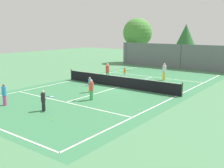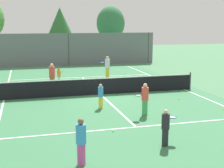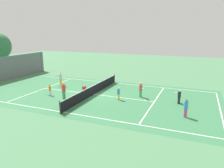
# 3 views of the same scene
# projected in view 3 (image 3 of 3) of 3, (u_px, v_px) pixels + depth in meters

# --- Properties ---
(ground_plane) EXTENTS (80.00, 80.00, 0.00)m
(ground_plane) POSITION_uv_depth(u_px,v_px,m) (94.00, 94.00, 22.39)
(ground_plane) COLOR #4C8456
(court_surface) EXTENTS (13.00, 25.00, 0.01)m
(court_surface) POSITION_uv_depth(u_px,v_px,m) (94.00, 94.00, 22.39)
(court_surface) COLOR #387A4C
(court_surface) RESTS_ON ground_plane
(tennis_net) EXTENTS (11.90, 0.10, 1.10)m
(tennis_net) POSITION_uv_depth(u_px,v_px,m) (94.00, 90.00, 22.26)
(tennis_net) COLOR #333833
(tennis_net) RESTS_ON ground_plane
(tree_0) EXTENTS (3.36, 3.67, 6.18)m
(tree_0) POSITION_uv_depth(u_px,v_px,m) (0.00, 46.00, 33.94)
(tree_0) COLOR brown
(tree_0) RESTS_ON ground_plane
(player_0) EXTENTS (0.48, 0.82, 1.13)m
(player_0) POSITION_uv_depth(u_px,v_px,m) (50.00, 90.00, 21.91)
(player_0) COLOR silver
(player_0) RESTS_ON ground_plane
(player_1) EXTENTS (0.26, 0.26, 1.24)m
(player_1) POSITION_uv_depth(u_px,v_px,m) (119.00, 93.00, 20.48)
(player_1) COLOR yellow
(player_1) RESTS_ON ground_plane
(player_2) EXTENTS (0.70, 0.91, 1.72)m
(player_2) POSITION_uv_depth(u_px,v_px,m) (61.00, 79.00, 25.79)
(player_2) COLOR yellow
(player_2) RESTS_ON ground_plane
(player_3) EXTENTS (0.31, 0.31, 1.46)m
(player_3) POSITION_uv_depth(u_px,v_px,m) (186.00, 108.00, 16.27)
(player_3) COLOR #D14799
(player_3) RESTS_ON ground_plane
(player_4) EXTENTS (0.84, 0.73, 1.50)m
(player_4) POSITION_uv_depth(u_px,v_px,m) (141.00, 90.00, 21.30)
(player_4) COLOR #3FA559
(player_4) RESTS_ON ground_plane
(player_5) EXTENTS (0.78, 0.72, 1.31)m
(player_5) POSITION_uv_depth(u_px,v_px,m) (179.00, 97.00, 19.35)
(player_5) COLOR #232328
(player_5) RESTS_ON ground_plane
(player_6) EXTENTS (0.37, 0.37, 1.73)m
(player_6) POSITION_uv_depth(u_px,v_px,m) (64.00, 91.00, 20.46)
(player_6) COLOR #3FA559
(player_6) RESTS_ON ground_plane
(ball_crate) EXTENTS (0.39, 0.33, 0.43)m
(ball_crate) POSITION_uv_depth(u_px,v_px,m) (84.00, 88.00, 24.31)
(ball_crate) COLOR red
(ball_crate) RESTS_ON ground_plane
(tennis_ball_0) EXTENTS (0.07, 0.07, 0.07)m
(tennis_ball_0) POSITION_uv_depth(u_px,v_px,m) (45.00, 78.00, 30.16)
(tennis_ball_0) COLOR #CCE533
(tennis_ball_0) RESTS_ON ground_plane
(tennis_ball_1) EXTENTS (0.07, 0.07, 0.07)m
(tennis_ball_1) POSITION_uv_depth(u_px,v_px,m) (65.00, 104.00, 19.34)
(tennis_ball_1) COLOR #CCE533
(tennis_ball_1) RESTS_ON ground_plane
(tennis_ball_2) EXTENTS (0.07, 0.07, 0.07)m
(tennis_ball_2) POSITION_uv_depth(u_px,v_px,m) (190.00, 99.00, 20.77)
(tennis_ball_2) COLOR #CCE533
(tennis_ball_2) RESTS_ON ground_plane
(tennis_ball_3) EXTENTS (0.07, 0.07, 0.07)m
(tennis_ball_3) POSITION_uv_depth(u_px,v_px,m) (150.00, 87.00, 25.08)
(tennis_ball_3) COLOR #CCE533
(tennis_ball_3) RESTS_ON ground_plane
(tennis_ball_4) EXTENTS (0.07, 0.07, 0.07)m
(tennis_ball_4) POSITION_uv_depth(u_px,v_px,m) (52.00, 83.00, 27.23)
(tennis_ball_4) COLOR #CCE533
(tennis_ball_4) RESTS_ON ground_plane
(tennis_ball_5) EXTENTS (0.07, 0.07, 0.07)m
(tennis_ball_5) POSITION_uv_depth(u_px,v_px,m) (127.00, 87.00, 25.02)
(tennis_ball_5) COLOR #CCE533
(tennis_ball_5) RESTS_ON ground_plane
(tennis_ball_6) EXTENTS (0.07, 0.07, 0.07)m
(tennis_ball_6) POSITION_uv_depth(u_px,v_px,m) (61.00, 87.00, 25.32)
(tennis_ball_6) COLOR #CCE533
(tennis_ball_6) RESTS_ON ground_plane
(tennis_ball_7) EXTENTS (0.07, 0.07, 0.07)m
(tennis_ball_7) POSITION_uv_depth(u_px,v_px,m) (155.00, 105.00, 18.96)
(tennis_ball_7) COLOR #CCE533
(tennis_ball_7) RESTS_ON ground_plane
(tennis_ball_8) EXTENTS (0.07, 0.07, 0.07)m
(tennis_ball_8) POSITION_uv_depth(u_px,v_px,m) (117.00, 84.00, 26.62)
(tennis_ball_8) COLOR #CCE533
(tennis_ball_8) RESTS_ON ground_plane
(tennis_ball_10) EXTENTS (0.07, 0.07, 0.07)m
(tennis_ball_10) POSITION_uv_depth(u_px,v_px,m) (95.00, 89.00, 24.22)
(tennis_ball_10) COLOR #CCE533
(tennis_ball_10) RESTS_ON ground_plane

